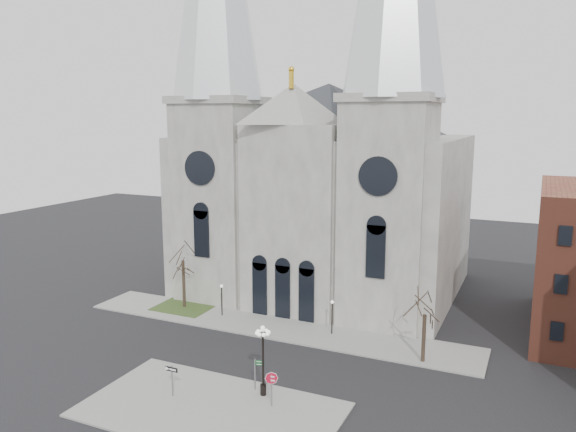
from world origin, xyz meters
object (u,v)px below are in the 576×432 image
at_px(globe_lamp, 263,352).
at_px(one_way_sign, 172,376).
at_px(stop_sign, 272,382).
at_px(street_name_sign, 256,372).

distance_m(globe_lamp, one_way_sign, 6.87).
relative_size(stop_sign, globe_lamp, 0.48).
bearing_deg(stop_sign, street_name_sign, 135.27).
xyz_separation_m(globe_lamp, street_name_sign, (-0.86, 0.52, -1.95)).
bearing_deg(one_way_sign, stop_sign, 13.61).
relative_size(stop_sign, street_name_sign, 1.08).
relative_size(stop_sign, one_way_sign, 1.09).
height_order(globe_lamp, one_way_sign, globe_lamp).
height_order(stop_sign, one_way_sign, stop_sign).
height_order(stop_sign, globe_lamp, globe_lamp).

